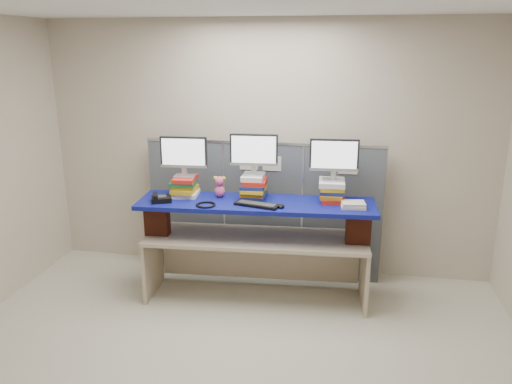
% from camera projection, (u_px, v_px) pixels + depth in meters
% --- Properties ---
extents(room, '(5.00, 4.00, 2.80)m').
position_uv_depth(room, '(223.00, 203.00, 3.65)').
color(room, beige).
rests_on(room, ground).
extents(cubicle_partition, '(2.60, 0.06, 1.53)m').
position_uv_depth(cubicle_partition, '(263.00, 209.00, 5.51)').
color(cubicle_partition, '#484D55').
rests_on(cubicle_partition, ground).
extents(desk, '(2.25, 0.78, 0.67)m').
position_uv_depth(desk, '(256.00, 249.00, 5.03)').
color(desk, '#BBA88F').
rests_on(desk, ground).
extents(brick_pier_left, '(0.24, 0.14, 0.32)m').
position_uv_depth(brick_pier_left, '(157.00, 219.00, 5.01)').
color(brick_pier_left, maroon).
rests_on(brick_pier_left, desk).
extents(brick_pier_right, '(0.24, 0.14, 0.32)m').
position_uv_depth(brick_pier_right, '(358.00, 227.00, 4.78)').
color(brick_pier_right, maroon).
rests_on(brick_pier_right, desk).
extents(blue_board, '(2.36, 0.72, 0.04)m').
position_uv_depth(blue_board, '(256.00, 204.00, 4.89)').
color(blue_board, '#0C0868').
rests_on(blue_board, brick_pier_left).
extents(book_stack_left, '(0.29, 0.32, 0.20)m').
position_uv_depth(book_stack_left, '(185.00, 186.00, 5.06)').
color(book_stack_left, silver).
rests_on(book_stack_left, blue_board).
extents(book_stack_center, '(0.26, 0.30, 0.24)m').
position_uv_depth(book_stack_center, '(254.00, 187.00, 4.97)').
color(book_stack_center, navy).
rests_on(book_stack_center, blue_board).
extents(book_stack_right, '(0.28, 0.32, 0.21)m').
position_uv_depth(book_stack_right, '(332.00, 190.00, 4.89)').
color(book_stack_right, red).
rests_on(book_stack_right, blue_board).
extents(monitor_left, '(0.47, 0.14, 0.41)m').
position_uv_depth(monitor_left, '(184.00, 154.00, 4.96)').
color(monitor_left, '#AEAFB4').
rests_on(monitor_left, book_stack_left).
extents(monitor_center, '(0.47, 0.14, 0.41)m').
position_uv_depth(monitor_center, '(254.00, 152.00, 4.87)').
color(monitor_center, '#AEAFB4').
rests_on(monitor_center, book_stack_center).
extents(monitor_right, '(0.47, 0.14, 0.41)m').
position_uv_depth(monitor_right, '(334.00, 157.00, 4.79)').
color(monitor_right, '#AEAFB4').
rests_on(monitor_right, book_stack_right).
extents(keyboard, '(0.45, 0.24, 0.03)m').
position_uv_depth(keyboard, '(257.00, 205.00, 4.76)').
color(keyboard, black).
rests_on(keyboard, blue_board).
extents(mouse, '(0.09, 0.11, 0.03)m').
position_uv_depth(mouse, '(281.00, 206.00, 4.71)').
color(mouse, black).
rests_on(mouse, blue_board).
extents(desk_phone, '(0.24, 0.23, 0.08)m').
position_uv_depth(desk_phone, '(161.00, 199.00, 4.89)').
color(desk_phone, black).
rests_on(desk_phone, blue_board).
extents(headset, '(0.19, 0.19, 0.02)m').
position_uv_depth(headset, '(206.00, 205.00, 4.76)').
color(headset, black).
rests_on(headset, blue_board).
extents(plush_toy, '(0.13, 0.09, 0.22)m').
position_uv_depth(plush_toy, '(220.00, 186.00, 5.01)').
color(plush_toy, '#E75886').
rests_on(plush_toy, blue_board).
extents(binder_stack, '(0.25, 0.21, 0.05)m').
position_uv_depth(binder_stack, '(353.00, 205.00, 4.71)').
color(binder_stack, beige).
rests_on(binder_stack, blue_board).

